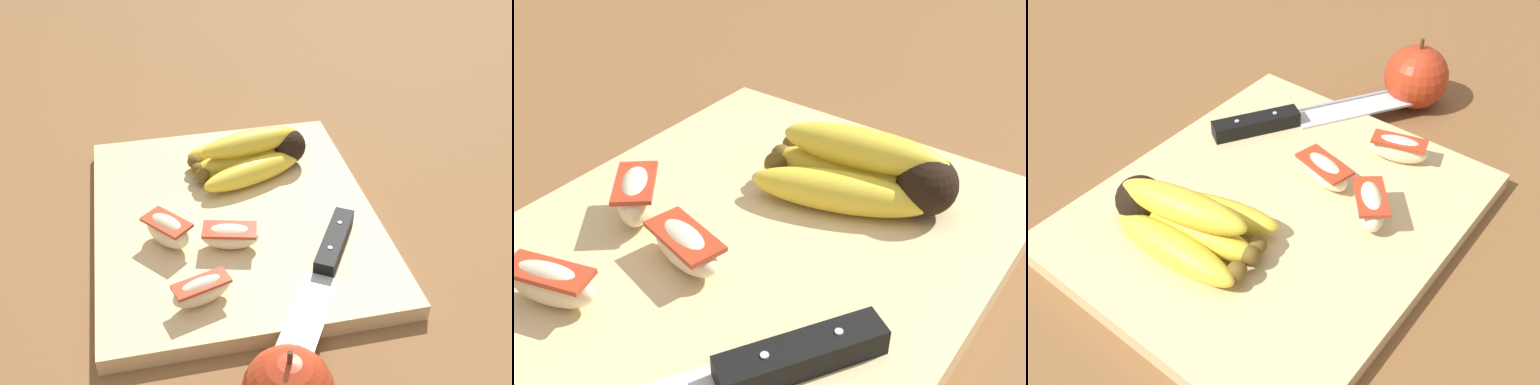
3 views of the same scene
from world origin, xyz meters
The scene contains 8 objects.
ground_plane centered at (0.00, 0.00, 0.00)m, with size 6.00×6.00×0.00m, color brown.
cutting_board centered at (0.01, 0.01, 0.01)m, with size 0.38×0.33×0.02m, color #DBBC84.
banana_bunch centered at (0.10, -0.03, 0.04)m, with size 0.11×0.16×0.06m.
chefs_knife centered at (-0.11, -0.06, 0.03)m, with size 0.25×0.17×0.02m.
apple_wedge_near centered at (-0.05, 0.03, 0.04)m, with size 0.04×0.07×0.03m.
apple_wedge_middle centered at (-0.12, 0.07, 0.04)m, with size 0.04×0.07×0.03m.
apple_wedge_far centered at (-0.03, 0.09, 0.04)m, with size 0.06×0.06×0.04m.
whole_apple centered at (-0.26, 0.01, 0.04)m, with size 0.08×0.08×0.09m.
Camera 3 is at (0.34, 0.28, 0.43)m, focal length 41.87 mm.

